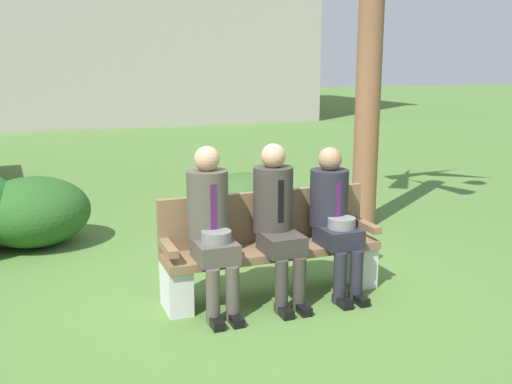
# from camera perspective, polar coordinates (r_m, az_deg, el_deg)

# --- Properties ---
(ground_plane) EXTENTS (80.00, 80.00, 0.00)m
(ground_plane) POSITION_cam_1_polar(r_m,az_deg,el_deg) (5.32, 0.08, -9.66)
(ground_plane) COLOR #4E7433
(park_bench) EXTENTS (1.91, 0.44, 0.90)m
(park_bench) POSITION_cam_1_polar(r_m,az_deg,el_deg) (5.15, 1.37, -5.42)
(park_bench) COLOR brown
(park_bench) RESTS_ON ground
(seated_man_left) EXTENTS (0.34, 0.72, 1.35)m
(seated_man_left) POSITION_cam_1_polar(r_m,az_deg,el_deg) (4.76, -4.38, -2.86)
(seated_man_left) COLOR #4C473D
(seated_man_left) RESTS_ON ground
(seated_man_middle) EXTENTS (0.34, 0.72, 1.34)m
(seated_man_middle) POSITION_cam_1_polar(r_m,az_deg,el_deg) (4.96, 2.03, -2.22)
(seated_man_middle) COLOR #38332D
(seated_man_middle) RESTS_ON ground
(seated_man_right) EXTENTS (0.34, 0.72, 1.28)m
(seated_man_right) POSITION_cam_1_polar(r_m,az_deg,el_deg) (5.18, 7.56, -2.04)
(seated_man_right) COLOR #23232D
(seated_man_right) RESTS_ON ground
(shrub_near_bench) EXTENTS (1.15, 1.05, 0.72)m
(shrub_near_bench) POSITION_cam_1_polar(r_m,az_deg,el_deg) (7.05, -1.01, -1.03)
(shrub_near_bench) COLOR #325426
(shrub_near_bench) RESTS_ON ground
(shrub_far_lawn) EXTENTS (1.24, 1.14, 0.77)m
(shrub_far_lawn) POSITION_cam_1_polar(r_m,az_deg,el_deg) (6.96, -20.81, -1.80)
(shrub_far_lawn) COLOR #26551F
(shrub_far_lawn) RESTS_ON ground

